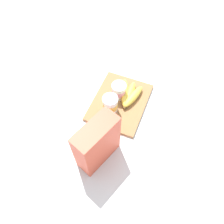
{
  "coord_description": "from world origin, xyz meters",
  "views": [
    {
      "loc": [
        -0.61,
        -0.21,
        0.93
      ],
      "look_at": [
        -0.1,
        0.0,
        0.07
      ],
      "focal_mm": 36.2,
      "sensor_mm": 36.0,
      "label": 1
    }
  ],
  "objects_px": {
    "cutting_board": "(120,102)",
    "banana_bunch": "(129,95)",
    "cereal_box": "(97,143)",
    "yogurt_cup_front": "(110,104)",
    "yogurt_cup_back": "(119,91)"
  },
  "relations": [
    {
      "from": "cereal_box",
      "to": "cutting_board",
      "type": "bearing_deg",
      "value": -157.56
    },
    {
      "from": "cutting_board",
      "to": "yogurt_cup_front",
      "type": "relative_size",
      "value": 3.55
    },
    {
      "from": "yogurt_cup_back",
      "to": "banana_bunch",
      "type": "distance_m",
      "value": 0.06
    },
    {
      "from": "cutting_board",
      "to": "yogurt_cup_front",
      "type": "distance_m",
      "value": 0.09
    },
    {
      "from": "cutting_board",
      "to": "banana_bunch",
      "type": "bearing_deg",
      "value": -36.66
    },
    {
      "from": "cereal_box",
      "to": "yogurt_cup_front",
      "type": "distance_m",
      "value": 0.24
    },
    {
      "from": "yogurt_cup_front",
      "to": "yogurt_cup_back",
      "type": "xyz_separation_m",
      "value": [
        0.09,
        -0.01,
        -0.0
      ]
    },
    {
      "from": "cereal_box",
      "to": "yogurt_cup_back",
      "type": "distance_m",
      "value": 0.33
    },
    {
      "from": "yogurt_cup_back",
      "to": "banana_bunch",
      "type": "xyz_separation_m",
      "value": [
        0.01,
        -0.05,
        -0.02
      ]
    },
    {
      "from": "yogurt_cup_front",
      "to": "yogurt_cup_back",
      "type": "bearing_deg",
      "value": -4.57
    },
    {
      "from": "yogurt_cup_front",
      "to": "banana_bunch",
      "type": "height_order",
      "value": "yogurt_cup_front"
    },
    {
      "from": "yogurt_cup_front",
      "to": "banana_bunch",
      "type": "distance_m",
      "value": 0.12
    },
    {
      "from": "yogurt_cup_front",
      "to": "banana_bunch",
      "type": "xyz_separation_m",
      "value": [
        0.11,
        -0.06,
        -0.03
      ]
    },
    {
      "from": "cereal_box",
      "to": "banana_bunch",
      "type": "bearing_deg",
      "value": -163.43
    },
    {
      "from": "cutting_board",
      "to": "yogurt_cup_back",
      "type": "relative_size",
      "value": 3.88
    }
  ]
}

